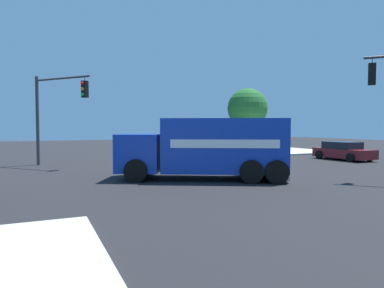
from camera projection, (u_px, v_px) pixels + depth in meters
ground_plane at (209, 173)px, 17.99m from camera, size 100.00×100.00×0.00m
sidewalk_corner_near at (264, 151)px, 34.07m from camera, size 10.31×10.31×0.14m
delivery_truck at (208, 148)px, 15.87m from camera, size 7.80×5.76×2.75m
traffic_light_secondary at (54, 106)px, 21.00m from camera, size 2.85×3.45×5.51m
sedan_maroon at (343, 151)px, 25.22m from camera, size 2.06×4.31×1.31m
pedestrian_near_corner at (261, 142)px, 31.97m from camera, size 0.52×0.29×1.58m
pedestrian_crossing at (275, 140)px, 35.04m from camera, size 0.36×0.47×1.57m
picket_fence_run at (237, 143)px, 38.51m from camera, size 6.58×0.05×0.95m
shade_tree_near at (247, 108)px, 38.13m from camera, size 4.36×4.36×6.48m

